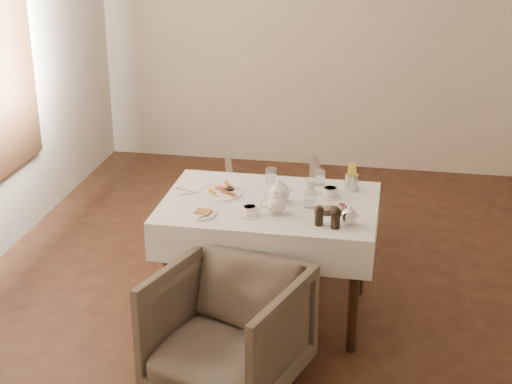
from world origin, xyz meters
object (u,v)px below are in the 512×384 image
Objects in this scene: armchair_near at (228,330)px; teapot_centre at (279,191)px; armchair_far at (274,211)px; table at (270,220)px; breakfast_plate at (220,191)px.

teapot_centre is (0.15, 0.79, 0.49)m from armchair_near.
armchair_near reaches higher than armchair_far.
armchair_far is 1.00m from teapot_centre.
armchair_near is 4.23× the size of teapot_centre.
armchair_near is at bearing 76.16° from armchair_far.
armchair_far is (-0.02, 1.63, -0.02)m from armchair_near.
table is 1.74× the size of armchair_near.
breakfast_plate is at bearing 124.05° from armchair_near.
table is 0.92m from armchair_far.
armchair_far is (-0.11, 0.86, -0.32)m from table.
armchair_far is 2.55× the size of breakfast_plate.
breakfast_plate is (-0.21, -0.77, 0.45)m from armchair_far.
table is 7.35× the size of teapot_centre.
table is at bearing 178.18° from teapot_centre.
teapot_centre is at bearing 12.23° from table.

